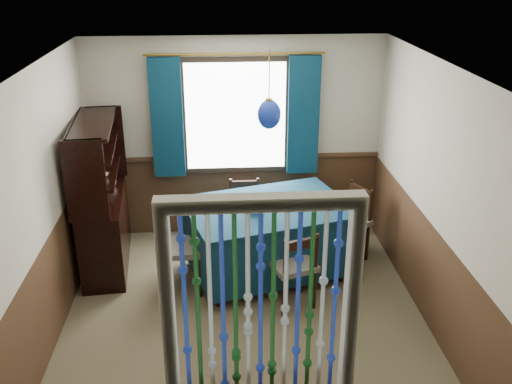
{
  "coord_description": "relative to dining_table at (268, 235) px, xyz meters",
  "views": [
    {
      "loc": [
        -0.22,
        -4.74,
        3.4
      ],
      "look_at": [
        0.15,
        0.59,
        1.13
      ],
      "focal_mm": 40.0,
      "sensor_mm": 36.0,
      "label": 1
    }
  ],
  "objects": [
    {
      "name": "doorway",
      "position": [
        -0.3,
        -2.81,
        0.57
      ],
      "size": [
        1.16,
        0.12,
        2.18
      ],
      "primitive_type": null,
      "color": "silver",
      "rests_on": "ground"
    },
    {
      "name": "vase_sideboard",
      "position": [
        -1.79,
        0.61,
        0.48
      ],
      "size": [
        0.23,
        0.23,
        0.18
      ],
      "primitive_type": "imported",
      "rotation": [
        0.0,
        0.0,
        -0.36
      ],
      "color": "beige",
      "rests_on": "sideboard"
    },
    {
      "name": "wainscot_right",
      "position": [
        1.48,
        -0.87,
        0.02
      ],
      "size": [
        0.0,
        4.0,
        4.0
      ],
      "primitive_type": "plane",
      "rotation": [
        1.57,
        0.0,
        -1.57
      ],
      "color": "#402918",
      "rests_on": "ground"
    },
    {
      "name": "bowl_shelf",
      "position": [
        -1.79,
        0.06,
        0.73
      ],
      "size": [
        0.28,
        0.28,
        0.05
      ],
      "primitive_type": "imported",
      "rotation": [
        0.0,
        0.0,
        -0.33
      ],
      "color": "beige",
      "rests_on": "sideboard"
    },
    {
      "name": "dining_table",
      "position": [
        0.0,
        0.0,
        0.0
      ],
      "size": [
        2.0,
        1.63,
        0.84
      ],
      "rotation": [
        0.0,
        0.0,
        0.28
      ],
      "color": "#0C2B3F",
      "rests_on": "floor"
    },
    {
      "name": "wall_front",
      "position": [
        -0.3,
        -2.87,
        0.77
      ],
      "size": [
        3.6,
        0.0,
        3.6
      ],
      "primitive_type": "plane",
      "rotation": [
        -1.57,
        0.0,
        0.0
      ],
      "color": "#BDB39A",
      "rests_on": "ground"
    },
    {
      "name": "chair_left",
      "position": [
        -0.96,
        -0.24,
        0.01
      ],
      "size": [
        0.44,
        0.46,
        0.91
      ],
      "rotation": [
        0.0,
        0.0,
        -1.55
      ],
      "color": "black",
      "rests_on": "floor"
    },
    {
      "name": "pendant_lamp",
      "position": [
        -0.0,
        0.0,
        1.38
      ],
      "size": [
        0.24,
        0.24,
        0.79
      ],
      "color": "olive",
      "rests_on": "ceiling"
    },
    {
      "name": "wainscot_back",
      "position": [
        -0.3,
        1.11,
        0.02
      ],
      "size": [
        3.6,
        0.0,
        3.6
      ],
      "primitive_type": "plane",
      "rotation": [
        1.57,
        0.0,
        0.0
      ],
      "color": "#402918",
      "rests_on": "ground"
    },
    {
      "name": "floor",
      "position": [
        -0.3,
        -0.87,
        -0.48
      ],
      "size": [
        4.0,
        4.0,
        0.0
      ],
      "primitive_type": "plane",
      "color": "brown",
      "rests_on": "ground"
    },
    {
      "name": "chair_near",
      "position": [
        0.21,
        -0.66,
        -0.02
      ],
      "size": [
        0.53,
        0.52,
        0.86
      ],
      "rotation": [
        0.0,
        0.0,
        0.33
      ],
      "color": "black",
      "rests_on": "floor"
    },
    {
      "name": "wall_left",
      "position": [
        -2.1,
        -0.87,
        0.77
      ],
      "size": [
        0.0,
        4.0,
        4.0
      ],
      "primitive_type": "plane",
      "rotation": [
        1.57,
        0.0,
        1.57
      ],
      "color": "#BDB39A",
      "rests_on": "ground"
    },
    {
      "name": "wainscot_left",
      "position": [
        -2.09,
        -0.87,
        0.02
      ],
      "size": [
        0.0,
        4.0,
        4.0
      ],
      "primitive_type": "plane",
      "rotation": [
        1.57,
        0.0,
        1.57
      ],
      "color": "#402918",
      "rests_on": "ground"
    },
    {
      "name": "window",
      "position": [
        -0.3,
        1.08,
        1.07
      ],
      "size": [
        1.32,
        0.12,
        1.42
      ],
      "primitive_type": "cube",
      "color": "black",
      "rests_on": "wall_back"
    },
    {
      "name": "chair_right",
      "position": [
        0.99,
        0.32,
        -0.0
      ],
      "size": [
        0.58,
        0.59,
        0.89
      ],
      "rotation": [
        0.0,
        0.0,
        2.04
      ],
      "color": "black",
      "rests_on": "floor"
    },
    {
      "name": "wall_right",
      "position": [
        1.5,
        -0.87,
        0.77
      ],
      "size": [
        0.0,
        4.0,
        4.0
      ],
      "primitive_type": "plane",
      "rotation": [
        1.57,
        0.0,
        -1.57
      ],
      "color": "#BDB39A",
      "rests_on": "ground"
    },
    {
      "name": "sideboard",
      "position": [
        -1.85,
        0.33,
        0.12
      ],
      "size": [
        0.58,
        1.36,
        1.73
      ],
      "rotation": [
        0.0,
        0.0,
        0.09
      ],
      "color": "black",
      "rests_on": "floor"
    },
    {
      "name": "vase_table",
      "position": [
        -0.17,
        -0.1,
        0.45
      ],
      "size": [
        0.21,
        0.21,
        0.18
      ],
      "primitive_type": "imported",
      "rotation": [
        0.0,
        0.0,
        0.29
      ],
      "color": "navy",
      "rests_on": "dining_table"
    },
    {
      "name": "wall_back",
      "position": [
        -0.3,
        1.13,
        0.77
      ],
      "size": [
        3.6,
        0.0,
        3.6
      ],
      "primitive_type": "plane",
      "rotation": [
        1.57,
        0.0,
        0.0
      ],
      "color": "#BDB39A",
      "rests_on": "ground"
    },
    {
      "name": "chair_far",
      "position": [
        -0.22,
        0.7,
        -0.04
      ],
      "size": [
        0.41,
        0.39,
        0.83
      ],
      "rotation": [
        0.0,
        0.0,
        3.14
      ],
      "color": "black",
      "rests_on": "floor"
    },
    {
      "name": "ceiling",
      "position": [
        -0.3,
        -0.87,
        2.02
      ],
      "size": [
        4.0,
        4.0,
        0.0
      ],
      "primitive_type": "plane",
      "rotation": [
        3.14,
        0.0,
        0.0
      ],
      "color": "silver",
      "rests_on": "ground"
    }
  ]
}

